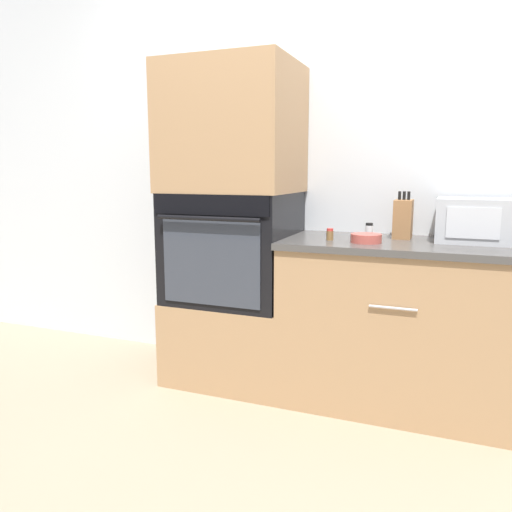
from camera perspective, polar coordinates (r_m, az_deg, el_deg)
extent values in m
plane|color=gray|center=(2.76, 1.97, -16.89)|extent=(12.00, 12.00, 0.00)
cube|color=silver|center=(3.07, 6.09, 9.88)|extent=(8.00, 0.05, 2.50)
cube|color=#A87F56|center=(3.05, -2.51, -9.34)|extent=(0.71, 0.60, 0.49)
cube|color=black|center=(2.92, -2.59, 1.09)|extent=(0.69, 0.59, 0.63)
cube|color=black|center=(2.62, -5.31, 5.84)|extent=(0.66, 0.01, 0.11)
cube|color=#33E54C|center=(2.62, -5.35, 5.84)|extent=(0.09, 0.00, 0.03)
cube|color=#333842|center=(2.66, -5.21, -0.75)|extent=(0.57, 0.01, 0.46)
cylinder|color=black|center=(2.60, -5.60, 4.29)|extent=(0.59, 0.02, 0.02)
cube|color=#A87F56|center=(2.89, -2.70, 14.32)|extent=(0.71, 0.60, 0.71)
cube|color=#A87F56|center=(2.77, 15.92, -7.82)|extent=(1.18, 0.60, 0.84)
cube|color=#474442|center=(2.67, 16.36, 1.23)|extent=(1.20, 0.63, 0.03)
cylinder|color=#B7B7BC|center=(2.42, 15.38, -5.75)|extent=(0.22, 0.01, 0.01)
cube|color=#B2B5BA|center=(2.76, 23.94, 3.75)|extent=(0.39, 0.31, 0.22)
cube|color=silver|center=(2.61, 23.55, 3.46)|extent=(0.24, 0.01, 0.15)
cube|color=olive|center=(2.79, 16.45, 4.07)|extent=(0.09, 0.15, 0.21)
cylinder|color=black|center=(2.78, 16.10, 6.66)|extent=(0.02, 0.02, 0.04)
cylinder|color=black|center=(2.78, 16.58, 6.63)|extent=(0.02, 0.02, 0.04)
cylinder|color=black|center=(2.78, 17.06, 6.61)|extent=(0.02, 0.02, 0.04)
cylinder|color=#B24C42|center=(2.58, 12.47, 2.00)|extent=(0.16, 0.16, 0.04)
cylinder|color=silver|center=(2.89, 12.80, 2.90)|extent=(0.04, 0.04, 0.05)
cylinder|color=black|center=(2.89, 12.83, 3.57)|extent=(0.04, 0.04, 0.01)
cylinder|color=brown|center=(2.64, 8.44, 2.33)|extent=(0.04, 0.04, 0.05)
cylinder|color=red|center=(2.63, 8.46, 3.00)|extent=(0.03, 0.03, 0.01)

